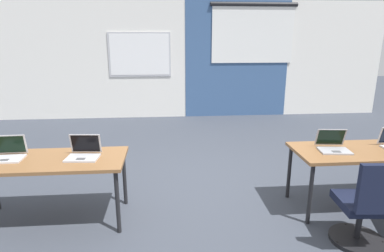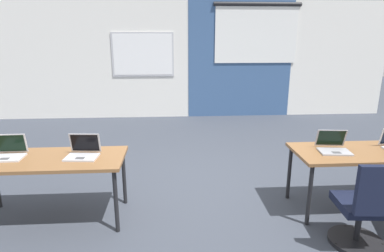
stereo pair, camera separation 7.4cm
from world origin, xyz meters
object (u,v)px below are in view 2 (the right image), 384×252
(desk_near_left, at_px, (48,163))
(desk_near_right, at_px, (365,156))
(laptop_near_right_inner, at_px, (333,147))
(chair_near_right_inner, at_px, (364,212))
(laptop_near_left_inner, at_px, (83,152))
(laptop_near_left_end, at_px, (8,153))

(desk_near_left, distance_m, desk_near_right, 3.50)
(laptop_near_right_inner, xyz_separation_m, chair_near_right_inner, (-0.02, -0.74, -0.39))
(desk_near_right, bearing_deg, laptop_near_left_inner, 179.61)
(laptop_near_left_end, distance_m, laptop_near_left_inner, 0.79)
(desk_near_left, bearing_deg, laptop_near_left_end, 172.61)
(chair_near_right_inner, bearing_deg, laptop_near_right_inner, -87.17)
(laptop_near_left_end, relative_size, laptop_near_right_inner, 0.93)
(desk_near_right, distance_m, laptop_near_right_inner, 0.39)
(desk_near_right, xyz_separation_m, laptop_near_right_inner, (-0.37, 0.02, 0.11))
(desk_near_left, height_order, laptop_near_left_end, laptop_near_left_end)
(laptop_near_left_end, distance_m, chair_near_right_inner, 3.63)
(chair_near_right_inner, relative_size, laptop_near_left_inner, 2.61)
(desk_near_left, bearing_deg, chair_near_right_inner, -13.11)
(desk_near_right, height_order, chair_near_right_inner, chair_near_right_inner)
(laptop_near_left_end, bearing_deg, laptop_near_right_inner, -2.14)
(desk_near_right, relative_size, laptop_near_right_inner, 4.42)
(laptop_near_left_end, distance_m, laptop_near_right_inner, 3.55)
(desk_near_left, relative_size, chair_near_right_inner, 1.74)
(desk_near_right, distance_m, chair_near_right_inner, 0.87)
(desk_near_left, bearing_deg, laptop_near_left_inner, 3.32)
(desk_near_left, xyz_separation_m, desk_near_right, (3.50, 0.00, 0.00))
(laptop_near_right_inner, height_order, chair_near_right_inner, laptop_near_right_inner)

